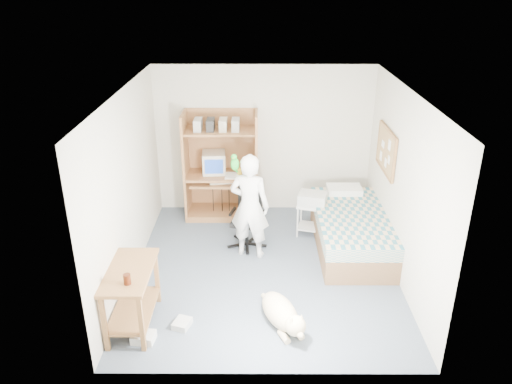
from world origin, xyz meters
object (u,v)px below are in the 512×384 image
bed (351,230)px  side_desk (131,289)px  computer_hutch (222,170)px  dog (282,313)px  person (250,206)px  office_chair (248,224)px  printer_cart (312,214)px

bed → side_desk: (-2.85, -1.82, 0.21)m
computer_hutch → dog: size_ratio=1.83×
person → office_chair: bearing=-68.3°
computer_hutch → bed: computer_hutch is taller
computer_hutch → dog: (0.89, -2.96, -0.65)m
bed → person: person is taller
dog → printer_cart: (0.56, 2.24, 0.18)m
dog → bed: bearing=35.2°
office_chair → person: 0.54m
computer_hutch → office_chair: size_ratio=1.91×
bed → office_chair: size_ratio=2.15×
printer_cart → side_desk: bearing=-120.6°
dog → office_chair: bearing=79.2°
computer_hutch → side_desk: bearing=-106.1°
office_chair → dog: size_ratio=0.96×
dog → printer_cart: 2.32m
person → side_desk: bearing=64.9°
side_desk → dog: bearing=-0.6°
office_chair → dog: (0.44, -1.93, -0.17)m
bed → dog: 2.15m
computer_hutch → printer_cart: computer_hutch is taller
person → dog: (0.40, -1.63, -0.61)m
printer_cart → computer_hutch: bearing=169.1°
office_chair → printer_cart: 1.05m
office_chair → dog: bearing=-62.5°
side_desk → printer_cart: 3.20m
side_desk → dog: 1.77m
dog → printer_cart: printer_cart is taller
computer_hutch → dog: computer_hutch is taller
computer_hutch → printer_cart: (1.45, -0.72, -0.47)m
computer_hutch → side_desk: size_ratio=1.80×
bed → office_chair: (-1.55, 0.09, 0.05)m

